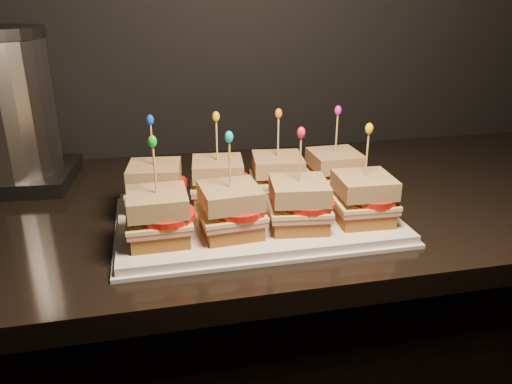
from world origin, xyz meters
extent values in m
cube|color=black|center=(-0.32, 1.69, 0.86)|extent=(2.34, 0.64, 0.04)
cube|color=white|center=(-0.17, 1.58, 0.88)|extent=(0.44, 0.27, 0.02)
cube|color=white|center=(-0.17, 1.58, 0.88)|extent=(0.45, 0.29, 0.01)
cube|color=#613414|center=(-0.33, 1.65, 0.90)|extent=(0.09, 0.09, 0.02)
cube|color=#C86C5F|center=(-0.33, 1.65, 0.92)|extent=(0.10, 0.10, 0.01)
cube|color=beige|center=(-0.33, 1.65, 0.93)|extent=(0.10, 0.10, 0.01)
cylinder|color=red|center=(-0.31, 1.64, 0.93)|extent=(0.08, 0.08, 0.01)
cube|color=#51220A|center=(-0.33, 1.65, 0.95)|extent=(0.09, 0.09, 0.03)
cylinder|color=tan|center=(-0.33, 1.65, 1.00)|extent=(0.00, 0.00, 0.09)
ellipsoid|color=#1139CD|center=(-0.33, 1.65, 1.04)|extent=(0.01, 0.01, 0.02)
cube|color=#613414|center=(-0.22, 1.65, 0.90)|extent=(0.09, 0.09, 0.02)
cube|color=#C86C5F|center=(-0.22, 1.65, 0.92)|extent=(0.10, 0.10, 0.01)
cube|color=beige|center=(-0.22, 1.65, 0.93)|extent=(0.10, 0.10, 0.01)
cylinder|color=red|center=(-0.21, 1.64, 0.93)|extent=(0.08, 0.08, 0.01)
cube|color=#51220A|center=(-0.22, 1.65, 0.95)|extent=(0.09, 0.09, 0.03)
cylinder|color=tan|center=(-0.22, 1.65, 1.00)|extent=(0.00, 0.00, 0.09)
ellipsoid|color=gold|center=(-0.22, 1.65, 1.04)|extent=(0.01, 0.01, 0.02)
cube|color=#613414|center=(-0.11, 1.65, 0.90)|extent=(0.09, 0.09, 0.02)
cube|color=#C86C5F|center=(-0.11, 1.65, 0.92)|extent=(0.10, 0.10, 0.01)
cube|color=beige|center=(-0.11, 1.65, 0.93)|extent=(0.10, 0.10, 0.01)
cylinder|color=red|center=(-0.10, 1.64, 0.93)|extent=(0.08, 0.08, 0.01)
cube|color=#51220A|center=(-0.11, 1.65, 0.95)|extent=(0.09, 0.09, 0.03)
cylinder|color=tan|center=(-0.11, 1.65, 1.00)|extent=(0.00, 0.00, 0.09)
ellipsoid|color=orange|center=(-0.11, 1.65, 1.04)|extent=(0.01, 0.01, 0.02)
cube|color=#613414|center=(-0.01, 1.65, 0.90)|extent=(0.08, 0.08, 0.02)
cube|color=#C86C5F|center=(-0.01, 1.65, 0.92)|extent=(0.09, 0.09, 0.01)
cube|color=beige|center=(-0.01, 1.65, 0.93)|extent=(0.09, 0.09, 0.01)
cylinder|color=red|center=(0.00, 1.64, 0.93)|extent=(0.08, 0.08, 0.01)
cube|color=#51220A|center=(-0.01, 1.65, 0.95)|extent=(0.09, 0.09, 0.03)
cylinder|color=tan|center=(-0.01, 1.65, 1.00)|extent=(0.00, 0.00, 0.09)
ellipsoid|color=#C317BC|center=(-0.01, 1.65, 1.04)|extent=(0.01, 0.01, 0.02)
cube|color=#613414|center=(-0.33, 1.52, 0.90)|extent=(0.08, 0.08, 0.02)
cube|color=#C86C5F|center=(-0.33, 1.52, 0.92)|extent=(0.09, 0.09, 0.01)
cube|color=beige|center=(-0.33, 1.52, 0.93)|extent=(0.09, 0.09, 0.01)
cylinder|color=red|center=(-0.31, 1.52, 0.93)|extent=(0.08, 0.08, 0.01)
cube|color=#51220A|center=(-0.33, 1.52, 0.95)|extent=(0.08, 0.08, 0.03)
cylinder|color=tan|center=(-0.33, 1.52, 1.00)|extent=(0.00, 0.00, 0.09)
ellipsoid|color=green|center=(-0.33, 1.52, 1.04)|extent=(0.01, 0.01, 0.02)
cube|color=#613414|center=(-0.22, 1.52, 0.90)|extent=(0.09, 0.09, 0.02)
cube|color=#C86C5F|center=(-0.22, 1.52, 0.92)|extent=(0.10, 0.09, 0.01)
cube|color=beige|center=(-0.22, 1.52, 0.93)|extent=(0.10, 0.10, 0.01)
cylinder|color=red|center=(-0.21, 1.52, 0.93)|extent=(0.08, 0.08, 0.01)
cube|color=#51220A|center=(-0.22, 1.52, 0.95)|extent=(0.09, 0.09, 0.03)
cylinder|color=tan|center=(-0.22, 1.52, 1.00)|extent=(0.00, 0.00, 0.09)
ellipsoid|color=#06BDC4|center=(-0.22, 1.52, 1.04)|extent=(0.01, 0.01, 0.02)
cube|color=#613414|center=(-0.11, 1.52, 0.90)|extent=(0.09, 0.09, 0.02)
cube|color=#C86C5F|center=(-0.11, 1.52, 0.92)|extent=(0.10, 0.10, 0.01)
cube|color=beige|center=(-0.11, 1.52, 0.93)|extent=(0.10, 0.10, 0.01)
cylinder|color=red|center=(-0.10, 1.52, 0.93)|extent=(0.08, 0.08, 0.01)
cube|color=#51220A|center=(-0.11, 1.52, 0.95)|extent=(0.09, 0.09, 0.03)
cylinder|color=tan|center=(-0.11, 1.52, 1.00)|extent=(0.00, 0.00, 0.09)
ellipsoid|color=red|center=(-0.11, 1.52, 1.04)|extent=(0.01, 0.01, 0.02)
cube|color=#613414|center=(-0.01, 1.52, 0.90)|extent=(0.09, 0.09, 0.02)
cube|color=#C86C5F|center=(-0.01, 1.52, 0.92)|extent=(0.10, 0.09, 0.01)
cube|color=beige|center=(-0.01, 1.52, 0.93)|extent=(0.10, 0.09, 0.01)
cylinder|color=red|center=(0.00, 1.52, 0.93)|extent=(0.08, 0.08, 0.01)
cube|color=#51220A|center=(-0.01, 1.52, 0.95)|extent=(0.09, 0.09, 0.03)
cylinder|color=tan|center=(-0.01, 1.52, 1.00)|extent=(0.00, 0.00, 0.09)
ellipsoid|color=#FEB808|center=(-0.01, 1.52, 1.04)|extent=(0.01, 0.01, 0.02)
cube|color=#262628|center=(-0.60, 1.87, 0.89)|extent=(0.25, 0.21, 0.03)
cylinder|color=silver|center=(-0.60, 1.87, 1.03)|extent=(0.19, 0.19, 0.25)
camera|label=1|loc=(-0.33, 0.85, 1.23)|focal=35.00mm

